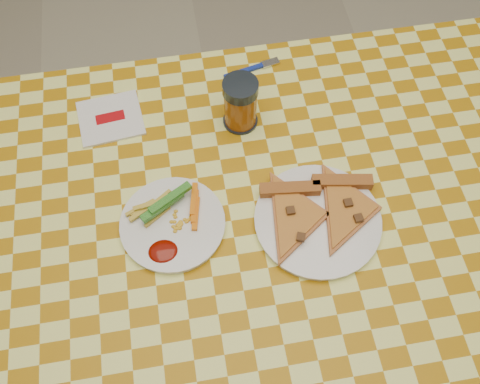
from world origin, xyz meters
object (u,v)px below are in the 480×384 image
object	(u,v)px
table	(256,233)
plate_left	(173,225)
drink_glass	(240,104)
plate_right	(317,221)

from	to	relation	value
table	plate_left	bearing A→B (deg)	177.34
plate_left	drink_glass	bearing A→B (deg)	53.03
plate_right	drink_glass	bearing A→B (deg)	111.83
table	plate_left	size ratio (longest dim) A/B	6.54
table	plate_right	xyz separation A→B (m)	(0.11, -0.03, 0.08)
table	plate_right	size ratio (longest dim) A/B	5.41
plate_left	drink_glass	xyz separation A→B (m)	(0.17, 0.22, 0.05)
table	drink_glass	xyz separation A→B (m)	(0.01, 0.23, 0.13)
plate_right	table	bearing A→B (deg)	164.48
drink_glass	plate_left	bearing A→B (deg)	-126.97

